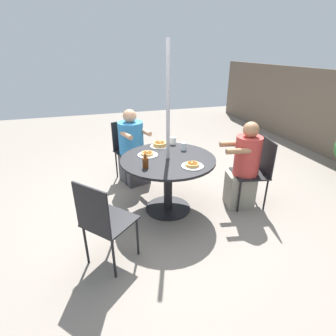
# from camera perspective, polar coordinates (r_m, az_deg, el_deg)

# --- Properties ---
(ground_plane) EXTENTS (12.00, 12.00, 0.00)m
(ground_plane) POSITION_cam_1_polar(r_m,az_deg,el_deg) (3.59, 0.00, -8.73)
(ground_plane) COLOR gray
(patio_table) EXTENTS (1.18, 1.18, 0.73)m
(patio_table) POSITION_cam_1_polar(r_m,az_deg,el_deg) (3.30, 0.00, -0.10)
(patio_table) COLOR black
(patio_table) RESTS_ON ground
(umbrella_pole) EXTENTS (0.04, 0.04, 2.07)m
(umbrella_pole) POSITION_cam_1_polar(r_m,az_deg,el_deg) (3.14, 0.00, 7.29)
(umbrella_pole) COLOR #ADADB2
(umbrella_pole) RESTS_ON ground
(patio_chair_north) EXTENTS (0.59, 0.59, 0.93)m
(patio_chair_north) POSITION_cam_1_polar(r_m,az_deg,el_deg) (2.53, -14.00, -10.85)
(patio_chair_north) COLOR black
(patio_chair_north) RESTS_ON ground
(patio_chair_east) EXTENTS (0.49, 0.49, 0.93)m
(patio_chair_east) POSITION_cam_1_polar(r_m,az_deg,el_deg) (3.63, 18.72, -0.11)
(patio_chair_east) COLOR black
(patio_chair_east) RESTS_ON ground
(diner_east) EXTENTS (0.40, 0.52, 1.16)m
(diner_east) POSITION_cam_1_polar(r_m,az_deg,el_deg) (3.56, 16.18, -0.21)
(diner_east) COLOR gray
(diner_east) RESTS_ON ground
(patio_chair_south) EXTENTS (0.52, 0.52, 0.93)m
(patio_chair_south) POSITION_cam_1_polar(r_m,az_deg,el_deg) (4.27, -8.81, 4.64)
(patio_chair_south) COLOR black
(patio_chair_south) RESTS_ON ground
(diner_south) EXTENTS (0.55, 0.49, 1.16)m
(diner_south) POSITION_cam_1_polar(r_m,az_deg,el_deg) (4.13, -7.73, 3.79)
(diner_south) COLOR #3D3D42
(diner_south) RESTS_ON ground
(pancake_plate_a) EXTENTS (0.25, 0.25, 0.06)m
(pancake_plate_a) POSITION_cam_1_polar(r_m,az_deg,el_deg) (3.01, 5.34, 0.63)
(pancake_plate_a) COLOR white
(pancake_plate_a) RESTS_ON patio_table
(pancake_plate_b) EXTENTS (0.25, 0.25, 0.05)m
(pancake_plate_b) POSITION_cam_1_polar(r_m,az_deg,el_deg) (3.33, -4.48, 3.02)
(pancake_plate_b) COLOR white
(pancake_plate_b) RESTS_ON patio_table
(pancake_plate_c) EXTENTS (0.25, 0.25, 0.07)m
(pancake_plate_c) POSITION_cam_1_polar(r_m,az_deg,el_deg) (3.62, -1.81, 5.10)
(pancake_plate_c) COLOR white
(pancake_plate_c) RESTS_ON patio_table
(syrup_bottle) EXTENTS (0.09, 0.07, 0.17)m
(syrup_bottle) POSITION_cam_1_polar(r_m,az_deg,el_deg) (2.97, -4.92, 1.22)
(syrup_bottle) COLOR #602D0F
(syrup_bottle) RESTS_ON patio_table
(coffee_cup) EXTENTS (0.09, 0.09, 0.10)m
(coffee_cup) POSITION_cam_1_polar(r_m,az_deg,el_deg) (3.71, 1.10, 5.97)
(coffee_cup) COLOR white
(coffee_cup) RESTS_ON patio_table
(drinking_glass_a) EXTENTS (0.07, 0.07, 0.10)m
(drinking_glass_a) POSITION_cam_1_polar(r_m,az_deg,el_deg) (3.50, 3.43, 4.73)
(drinking_glass_a) COLOR silver
(drinking_glass_a) RESTS_ON patio_table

